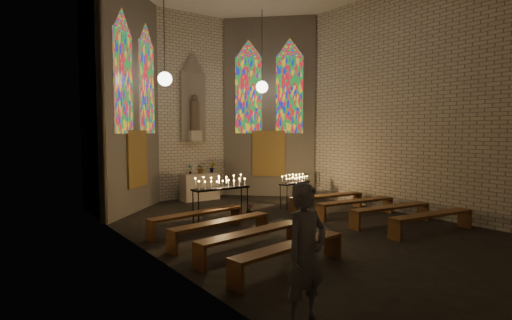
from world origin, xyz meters
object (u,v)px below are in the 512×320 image
Objects in this scene: votive_stand_left at (221,185)px; visitor at (306,254)px; altar at (200,187)px; votive_stand_right at (295,181)px; aisle_flower_pot at (249,210)px.

visitor is at bearing -110.16° from votive_stand_left.
votive_stand_right reaches higher than altar.
votive_stand_left reaches higher than altar.
aisle_flower_pot is at bearing -93.37° from altar.
votive_stand_left is (-1.30, -3.69, 0.56)m from altar.
aisle_flower_pot is at bearing 8.65° from votive_stand_left.
aisle_flower_pot is 0.27× the size of votive_stand_right.
visitor reaches higher than votive_stand_left.
aisle_flower_pot is at bearing 57.07° from visitor.
altar reaches higher than aisle_flower_pot.
visitor is (-3.45, -9.44, 0.44)m from altar.
votive_stand_left is 1.15× the size of votive_stand_right.
votive_stand_left is 3.32m from votive_stand_right.
votive_stand_right is at bearing 10.21° from votive_stand_left.
altar is 0.83× the size of votive_stand_left.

